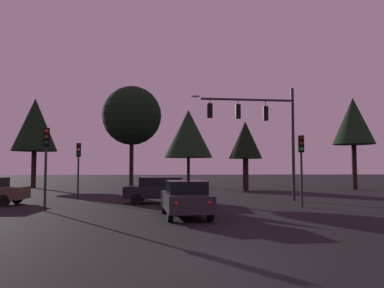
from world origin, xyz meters
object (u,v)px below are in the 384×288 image
(traffic_signal_mast_arm, at_px, (261,123))
(traffic_light_median, at_px, (78,159))
(tree_left_far, at_px, (353,121))
(tree_behind_sign, at_px, (245,141))
(traffic_light_corner_left, at_px, (46,152))
(tree_lot_edge, at_px, (35,125))
(car_nearside_lane, at_px, (186,198))
(tree_right_cluster, at_px, (132,116))
(tree_center_horizon, at_px, (188,134))
(traffic_light_corner_right, at_px, (301,156))
(car_crossing_left, at_px, (163,190))

(traffic_signal_mast_arm, xyz_separation_m, traffic_light_median, (-11.72, 2.37, -2.24))
(tree_left_far, bearing_deg, traffic_light_median, -158.25)
(tree_behind_sign, bearing_deg, traffic_light_corner_left, -130.52)
(tree_behind_sign, relative_size, tree_lot_edge, 0.68)
(car_nearside_lane, bearing_deg, tree_left_far, 47.73)
(traffic_light_corner_left, bearing_deg, tree_right_cluster, 72.06)
(traffic_signal_mast_arm, xyz_separation_m, traffic_light_corner_left, (-11.79, -4.51, -2.04))
(traffic_light_corner_left, distance_m, tree_left_far, 29.33)
(traffic_signal_mast_arm, relative_size, tree_left_far, 0.80)
(tree_center_horizon, bearing_deg, traffic_signal_mast_arm, -79.76)
(traffic_light_median, relative_size, tree_left_far, 0.42)
(tree_behind_sign, height_order, tree_left_far, tree_left_far)
(traffic_light_median, xyz_separation_m, tree_lot_edge, (-7.68, 14.80, 3.87))
(traffic_light_corner_right, bearing_deg, tree_left_far, 54.64)
(traffic_signal_mast_arm, height_order, traffic_light_corner_left, traffic_signal_mast_arm)
(car_nearside_lane, height_order, tree_left_far, tree_left_far)
(traffic_light_median, height_order, tree_lot_edge, tree_lot_edge)
(traffic_signal_mast_arm, xyz_separation_m, tree_lot_edge, (-19.40, 17.17, 1.63))
(traffic_signal_mast_arm, height_order, tree_behind_sign, traffic_signal_mast_arm)
(car_nearside_lane, distance_m, car_crossing_left, 6.33)
(traffic_signal_mast_arm, relative_size, tree_behind_sign, 1.12)
(traffic_signal_mast_arm, bearing_deg, traffic_light_corner_left, -159.05)
(traffic_light_corner_left, distance_m, tree_center_horizon, 24.54)
(traffic_light_median, relative_size, car_nearside_lane, 0.85)
(traffic_light_median, distance_m, car_nearside_lane, 11.77)
(tree_right_cluster, bearing_deg, car_crossing_left, -70.35)
(traffic_light_corner_left, relative_size, car_crossing_left, 0.86)
(car_nearside_lane, distance_m, tree_left_far, 26.56)
(car_crossing_left, bearing_deg, tree_center_horizon, 81.67)
(tree_behind_sign, distance_m, tree_center_horizon, 8.88)
(tree_center_horizon, distance_m, tree_right_cluster, 13.73)
(traffic_signal_mast_arm, distance_m, tree_lot_edge, 25.96)
(car_nearside_lane, height_order, tree_right_cluster, tree_right_cluster)
(traffic_light_median, bearing_deg, tree_center_horizon, 62.22)
(traffic_signal_mast_arm, relative_size, tree_lot_edge, 0.77)
(car_nearside_lane, bearing_deg, tree_center_horizon, 85.75)
(tree_left_far, xyz_separation_m, tree_right_cluster, (-20.73, -6.30, -0.54))
(traffic_light_corner_right, height_order, tree_right_cluster, tree_right_cluster)
(traffic_signal_mast_arm, xyz_separation_m, traffic_light_corner_right, (1.16, -3.68, -2.18))
(traffic_light_median, bearing_deg, tree_behind_sign, 33.06)
(traffic_light_median, xyz_separation_m, tree_left_far, (23.95, 9.55, 3.90))
(tree_center_horizon, bearing_deg, tree_left_far, -22.40)
(traffic_light_corner_left, distance_m, tree_right_cluster, 11.11)
(car_crossing_left, height_order, tree_lot_edge, tree_lot_edge)
(traffic_light_corner_left, distance_m, car_crossing_left, 6.96)
(car_nearside_lane, xyz_separation_m, tree_right_cluster, (-3.29, 12.88, 5.21))
(car_nearside_lane, relative_size, car_crossing_left, 0.94)
(tree_right_cluster, bearing_deg, tree_left_far, 16.91)
(tree_center_horizon, relative_size, tree_lot_edge, 0.91)
(car_crossing_left, bearing_deg, tree_right_cluster, 109.65)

